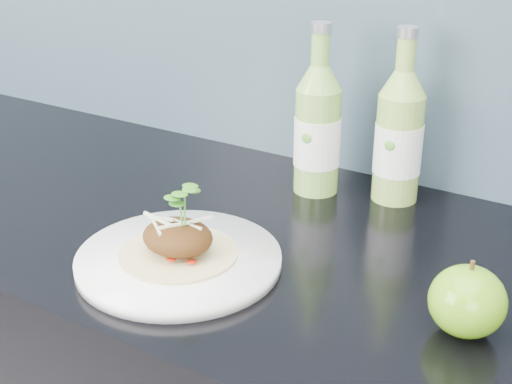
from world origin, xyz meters
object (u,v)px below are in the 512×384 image
at_px(green_apple, 467,301).
at_px(cider_bottle_left, 317,130).
at_px(dinner_plate, 179,260).
at_px(cider_bottle_right, 399,137).

xyz_separation_m(green_apple, cider_bottle_left, (-0.32, 0.26, 0.06)).
relative_size(dinner_plate, cider_bottle_left, 1.11).
height_order(green_apple, cider_bottle_left, cider_bottle_left).
height_order(dinner_plate, cider_bottle_left, cider_bottle_left).
relative_size(cider_bottle_left, cider_bottle_right, 1.00).
bearing_deg(dinner_plate, cider_bottle_left, 82.84).
bearing_deg(green_apple, cider_bottle_left, 140.74).
distance_m(dinner_plate, cider_bottle_left, 0.32).
xyz_separation_m(dinner_plate, cider_bottle_right, (0.16, 0.34, 0.09)).
relative_size(green_apple, cider_bottle_right, 0.41).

